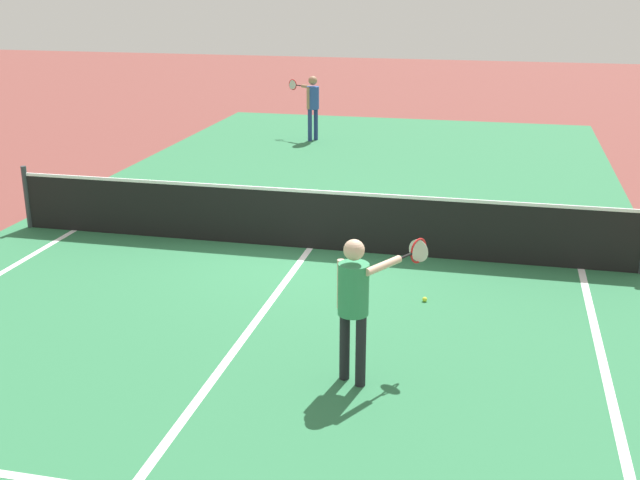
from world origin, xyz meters
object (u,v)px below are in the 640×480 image
Objects in this scene: net at (310,219)px; tennis_ball_near_net at (425,299)px; player_far at (312,101)px; player_near at (355,295)px.

net is 151.18× the size of tennis_ball_near_net.
player_far reaches higher than tennis_ball_near_net.
net is at bearing 138.71° from tennis_ball_near_net.
net is at bearing -76.67° from player_far.
tennis_ball_near_net is (1.99, -1.75, -0.46)m from net.
net is at bearing 109.94° from player_near.
player_near is 2.57m from tennis_ball_near_net.
player_near reaches higher than net.
player_far is at bearing 111.42° from tennis_ball_near_net.
net is 2.69m from tennis_ball_near_net.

